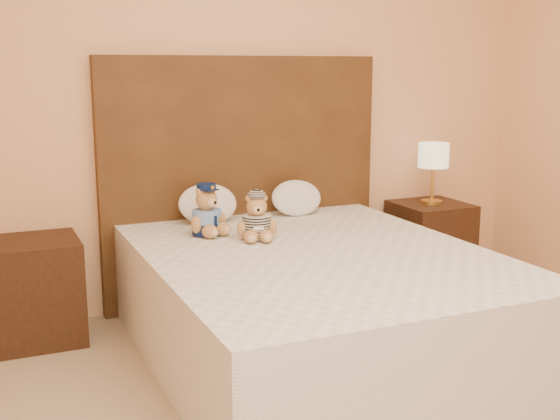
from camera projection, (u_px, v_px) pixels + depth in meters
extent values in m
cube|color=#ECAF80|center=(240.00, 81.00, 4.21)|extent=(4.00, 0.04, 2.70)
cube|color=white|center=(316.00, 329.00, 3.51)|extent=(1.60, 2.00, 0.30)
cube|color=white|center=(316.00, 276.00, 3.45)|extent=(1.60, 2.00, 0.25)
cube|color=#523418|center=(243.00, 181.00, 4.29)|extent=(1.75, 0.08, 1.50)
cube|color=#351C11|center=(37.00, 291.00, 3.71)|extent=(0.45, 0.45, 0.55)
cube|color=#351C11|center=(430.00, 244.00, 4.69)|extent=(0.45, 0.45, 0.55)
cylinder|color=gold|center=(431.00, 202.00, 4.63)|extent=(0.14, 0.14, 0.02)
cylinder|color=gold|center=(432.00, 182.00, 4.61)|extent=(0.02, 0.02, 0.26)
cylinder|color=beige|center=(434.00, 155.00, 4.57)|extent=(0.20, 0.20, 0.16)
ellipsoid|color=white|center=(208.00, 202.00, 4.03)|extent=(0.35, 0.23, 0.25)
ellipsoid|color=white|center=(296.00, 196.00, 4.26)|extent=(0.32, 0.21, 0.23)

